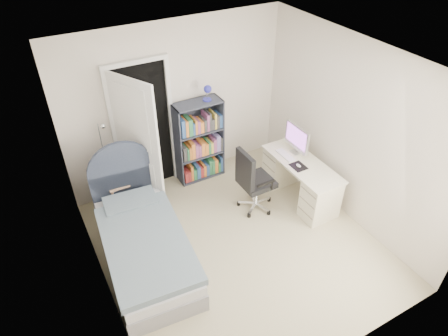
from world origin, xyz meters
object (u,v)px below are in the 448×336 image
bed (143,242)px  bookcase (200,144)px  desk (300,178)px  floor_lamp (109,171)px  office_chair (252,178)px  nightstand (121,185)px

bed → bookcase: bookcase is taller
desk → bed: bearing=-179.8°
bed → floor_lamp: (-0.02, 1.30, 0.27)m
floor_lamp → office_chair: floor_lamp is taller
bookcase → desk: bookcase is taller
nightstand → desk: 2.61m
nightstand → office_chair: 1.88m
bookcase → desk: (1.04, -1.21, -0.25)m
floor_lamp → bookcase: bookcase is taller
bookcase → desk: size_ratio=1.18×
office_chair → bookcase: bearing=103.9°
bed → desk: bearing=0.2°
floor_lamp → desk: size_ratio=1.01×
floor_lamp → office_chair: (1.70, -1.16, 0.01)m
bookcase → office_chair: 1.12m
nightstand → floor_lamp: bearing=110.6°
nightstand → desk: size_ratio=0.46×
nightstand → office_chair: size_ratio=0.61×
desk → office_chair: bearing=170.6°
bed → office_chair: size_ratio=2.03×
bookcase → office_chair: bookcase is taller
floor_lamp → office_chair: 2.06m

